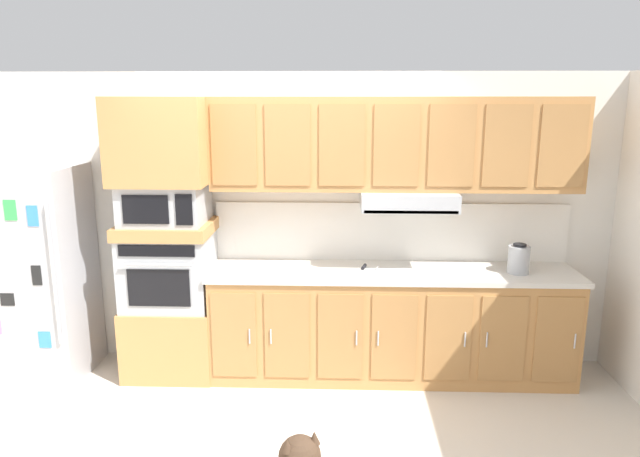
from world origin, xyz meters
TOP-DOWN VIEW (x-y plane):
  - ground_plane at (0.00, 0.00)m, footprint 9.60×9.60m
  - back_kitchen_wall at (0.00, 1.11)m, footprint 6.20×0.12m
  - refrigerator at (-2.06, 0.68)m, footprint 0.76×0.73m
  - oven_base_cabinet at (-0.97, 0.75)m, footprint 0.74×0.62m
  - built_in_oven at (-0.97, 0.75)m, footprint 0.70×0.62m
  - appliance_mid_shelf at (-0.97, 0.75)m, footprint 0.74×0.62m
  - microwave at (-0.97, 0.75)m, footprint 0.64×0.54m
  - appliance_upper_cabinet at (-0.97, 0.75)m, footprint 0.74×0.62m
  - lower_cabinet_run at (0.87, 0.75)m, footprint 2.95×0.63m
  - countertop_slab at (0.87, 0.75)m, footprint 2.99×0.64m
  - backsplash_panel at (0.87, 1.04)m, footprint 2.99×0.02m
  - upper_cabinet_with_hood at (0.88, 0.87)m, footprint 2.95×0.48m
  - screwdriver at (0.65, 0.78)m, footprint 0.15×0.14m
  - electric_kettle at (1.87, 0.70)m, footprint 0.17×0.17m

SIDE VIEW (x-z plane):
  - ground_plane at x=0.00m, z-range 0.00..0.00m
  - oven_base_cabinet at x=-0.97m, z-range 0.00..0.60m
  - lower_cabinet_run at x=0.87m, z-range 0.00..0.88m
  - refrigerator at x=-2.06m, z-range 0.00..1.76m
  - countertop_slab at x=0.87m, z-range 0.88..0.92m
  - built_in_oven at x=-0.97m, z-range 0.60..1.20m
  - screwdriver at x=0.65m, z-range 0.92..0.95m
  - electric_kettle at x=1.87m, z-range 0.91..1.15m
  - backsplash_panel at x=0.87m, z-range 0.92..1.42m
  - back_kitchen_wall at x=0.00m, z-range 0.00..2.50m
  - appliance_mid_shelf at x=-0.97m, z-range 1.20..1.30m
  - microwave at x=-0.97m, z-range 1.30..1.62m
  - upper_cabinet_with_hood at x=0.88m, z-range 1.46..2.34m
  - appliance_upper_cabinet at x=-0.97m, z-range 1.62..2.30m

